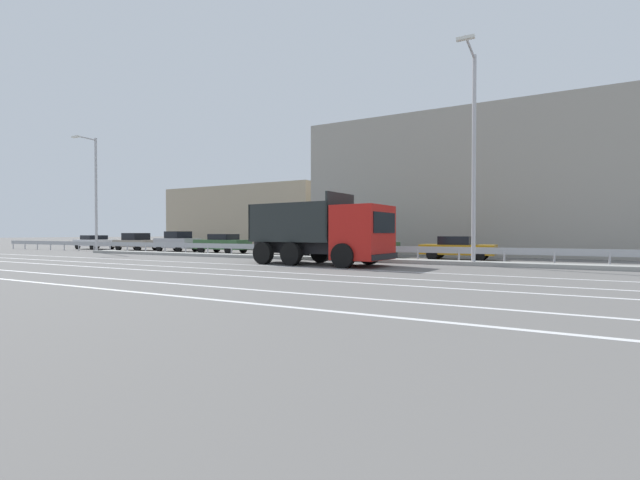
{
  "coord_description": "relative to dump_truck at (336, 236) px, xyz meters",
  "views": [
    {
      "loc": [
        11.28,
        -18.85,
        1.44
      ],
      "look_at": [
        0.96,
        0.07,
        1.12
      ],
      "focal_mm": 24.0,
      "sensor_mm": 36.0,
      "label": 1
    }
  ],
  "objects": [
    {
      "name": "ground_plane",
      "position": [
        -2.63,
        1.48,
        -1.32
      ],
      "size": [
        320.0,
        320.0,
        0.0
      ],
      "primitive_type": "plane",
      "color": "#605E5B"
    },
    {
      "name": "lane_strip_0",
      "position": [
        -0.97,
        -1.73,
        -1.32
      ],
      "size": [
        68.67,
        0.16,
        0.01
      ],
      "primitive_type": "cube",
      "color": "silver",
      "rests_on": "ground_plane"
    },
    {
      "name": "lane_strip_1",
      "position": [
        -0.97,
        -4.17,
        -1.32
      ],
      "size": [
        68.67,
        0.16,
        0.01
      ],
      "primitive_type": "cube",
      "color": "silver",
      "rests_on": "ground_plane"
    },
    {
      "name": "lane_strip_2",
      "position": [
        -0.97,
        -5.89,
        -1.32
      ],
      "size": [
        68.67,
        0.16,
        0.01
      ],
      "primitive_type": "cube",
      "color": "silver",
      "rests_on": "ground_plane"
    },
    {
      "name": "lane_strip_3",
      "position": [
        -0.97,
        -8.6,
        -1.32
      ],
      "size": [
        68.67,
        0.16,
        0.01
      ],
      "primitive_type": "cube",
      "color": "silver",
      "rests_on": "ground_plane"
    },
    {
      "name": "lane_strip_4",
      "position": [
        -0.97,
        -10.33,
        -1.32
      ],
      "size": [
        68.67,
        0.16,
        0.01
      ],
      "primitive_type": "cube",
      "color": "silver",
      "rests_on": "ground_plane"
    },
    {
      "name": "median_island",
      "position": [
        -2.63,
        3.02,
        -1.23
      ],
      "size": [
        37.77,
        1.1,
        0.18
      ],
      "primitive_type": "cube",
      "color": "gray",
      "rests_on": "ground_plane"
    },
    {
      "name": "median_guardrail",
      "position": [
        -2.63,
        4.4,
        -0.75
      ],
      "size": [
        68.67,
        0.09,
        0.78
      ],
      "color": "#9EA0A5",
      "rests_on": "ground_plane"
    },
    {
      "name": "dump_truck",
      "position": [
        0.0,
        0.0,
        0.0
      ],
      "size": [
        6.93,
        3.16,
        3.27
      ],
      "rotation": [
        0.0,
        0.0,
        -1.65
      ],
      "color": "red",
      "rests_on": "ground_plane"
    },
    {
      "name": "median_road_sign",
      "position": [
        -4.06,
        3.02,
        0.01
      ],
      "size": [
        0.86,
        0.16,
        2.43
      ],
      "color": "white",
      "rests_on": "ground_plane"
    },
    {
      "name": "street_lamp_0",
      "position": [
        -21.94,
        2.93,
        3.47
      ],
      "size": [
        0.71,
        1.84,
        8.71
      ],
      "color": "#ADADB2",
      "rests_on": "ground_plane"
    },
    {
      "name": "street_lamp_1",
      "position": [
        5.52,
        2.62,
        3.94
      ],
      "size": [
        0.7,
        2.64,
        9.44
      ],
      "color": "#ADADB2",
      "rests_on": "ground_plane"
    },
    {
      "name": "parked_car_0",
      "position": [
        -28.66,
        7.36,
        -0.64
      ],
      "size": [
        4.22,
        2.29,
        1.28
      ],
      "rotation": [
        0.0,
        0.0,
        -1.66
      ],
      "color": "silver",
      "rests_on": "ground_plane"
    },
    {
      "name": "parked_car_1",
      "position": [
        -22.72,
        7.25,
        -0.58
      ],
      "size": [
        3.93,
        2.04,
        1.49
      ],
      "rotation": [
        0.0,
        0.0,
        -1.55
      ],
      "color": "gray",
      "rests_on": "ground_plane"
    },
    {
      "name": "parked_car_2",
      "position": [
        -17.73,
        7.15,
        -0.52
      ],
      "size": [
        3.95,
        2.03,
        1.62
      ],
      "rotation": [
        0.0,
        0.0,
        1.49
      ],
      "color": "#A3A3A8",
      "rests_on": "ground_plane"
    },
    {
      "name": "parked_car_3",
      "position": [
        -12.7,
        6.77,
        -0.59
      ],
      "size": [
        4.36,
        1.9,
        1.41
      ],
      "rotation": [
        0.0,
        0.0,
        1.53
      ],
      "color": "#335B33",
      "rests_on": "ground_plane"
    },
    {
      "name": "parked_car_4",
      "position": [
        -6.49,
        6.76,
        -0.59
      ],
      "size": [
        4.5,
        1.87,
        1.43
      ],
      "rotation": [
        0.0,
        0.0,
        1.59
      ],
      "color": "navy",
      "rests_on": "ground_plane"
    },
    {
      "name": "parked_car_5",
      "position": [
        -1.61,
        7.28,
        -0.61
      ],
      "size": [
        4.15,
        2.01,
        1.38
      ],
      "rotation": [
        0.0,
        0.0,
        1.51
      ],
      "color": "#335B33",
      "rests_on": "ground_plane"
    },
    {
      "name": "parked_car_6",
      "position": [
        4.06,
        6.77,
        -0.65
      ],
      "size": [
        3.91,
        1.95,
        1.29
      ],
      "rotation": [
        0.0,
        0.0,
        -1.56
      ],
      "color": "#B27A14",
      "rests_on": "ground_plane"
    },
    {
      "name": "background_building_0",
      "position": [
        -18.24,
        19.51,
        1.69
      ],
      "size": [
        16.85,
        11.18,
        6.03
      ],
      "primitive_type": "cube",
      "color": "tan",
      "rests_on": "ground_plane"
    },
    {
      "name": "background_building_1",
      "position": [
        2.76,
        18.0,
        3.44
      ],
      "size": [
        20.26,
        14.9,
        9.53
      ],
      "primitive_type": "cube",
      "color": "gray",
      "rests_on": "ground_plane"
    }
  ]
}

